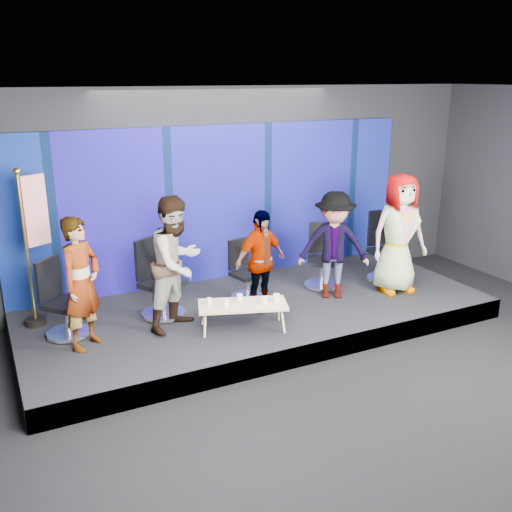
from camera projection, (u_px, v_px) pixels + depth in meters
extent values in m
plane|color=black|center=(354.00, 402.00, 6.68)|extent=(10.00, 10.00, 0.00)
cube|color=black|center=(219.00, 194.00, 9.57)|extent=(10.00, 0.02, 3.50)
cube|color=black|center=(373.00, 92.00, 5.63)|extent=(10.00, 8.00, 0.02)
cube|color=black|center=(259.00, 314.00, 8.77)|extent=(7.00, 3.00, 0.30)
cube|color=navy|center=(220.00, 204.00, 9.57)|extent=(7.00, 0.08, 2.60)
cylinder|color=silver|center=(69.00, 334.00, 7.69)|extent=(0.85, 0.85, 0.06)
cylinder|color=silver|center=(67.00, 318.00, 7.62)|extent=(0.07, 0.07, 0.40)
cube|color=black|center=(66.00, 304.00, 7.56)|extent=(0.68, 0.68, 0.07)
cube|color=black|center=(49.00, 278.00, 7.55)|extent=(0.36, 0.33, 0.55)
imported|color=black|center=(82.00, 283.00, 7.15)|extent=(0.74, 0.72, 1.72)
cylinder|color=silver|center=(164.00, 314.00, 8.32)|extent=(0.89, 0.89, 0.06)
cylinder|color=silver|center=(163.00, 298.00, 8.24)|extent=(0.08, 0.08, 0.43)
cube|color=black|center=(162.00, 284.00, 8.18)|extent=(0.71, 0.71, 0.08)
cube|color=black|center=(147.00, 258.00, 8.20)|extent=(0.43, 0.29, 0.59)
imported|color=black|center=(177.00, 263.00, 7.71)|extent=(1.14, 1.07, 1.86)
cylinder|color=silver|center=(247.00, 297.00, 8.96)|extent=(0.64, 0.64, 0.05)
cylinder|color=silver|center=(247.00, 285.00, 8.90)|extent=(0.06, 0.06, 0.35)
cube|color=black|center=(247.00, 274.00, 8.85)|extent=(0.51, 0.51, 0.06)
cube|color=black|center=(239.00, 253.00, 8.91)|extent=(0.39, 0.13, 0.48)
imported|color=black|center=(260.00, 261.00, 8.36)|extent=(0.95, 0.57, 1.52)
cylinder|color=silver|center=(321.00, 285.00, 9.47)|extent=(0.80, 0.80, 0.06)
cylinder|color=silver|center=(322.00, 272.00, 9.41)|extent=(0.07, 0.07, 0.39)
cube|color=black|center=(322.00, 261.00, 9.35)|extent=(0.64, 0.64, 0.07)
cube|color=black|center=(322.00, 238.00, 9.47)|extent=(0.40, 0.25, 0.54)
imported|color=black|center=(334.00, 245.00, 8.81)|extent=(1.26, 1.08, 1.69)
cylinder|color=silver|center=(386.00, 279.00, 9.73)|extent=(0.75, 0.75, 0.07)
cylinder|color=silver|center=(387.00, 265.00, 9.66)|extent=(0.08, 0.08, 0.45)
cube|color=black|center=(388.00, 252.00, 9.59)|extent=(0.60, 0.60, 0.08)
cube|color=black|center=(381.00, 227.00, 9.72)|extent=(0.49, 0.12, 0.61)
imported|color=black|center=(399.00, 234.00, 9.02)|extent=(1.01, 0.72, 1.92)
cube|color=#A37C5F|center=(243.00, 305.00, 7.81)|extent=(1.31, 0.88, 0.04)
cylinder|color=#A37C5F|center=(205.00, 325.00, 7.61)|extent=(0.03, 0.03, 0.33)
cylinder|color=#A37C5F|center=(204.00, 314.00, 7.99)|extent=(0.03, 0.03, 0.33)
cylinder|color=#A37C5F|center=(283.00, 321.00, 7.74)|extent=(0.03, 0.03, 0.33)
cylinder|color=#A37C5F|center=(278.00, 310.00, 8.12)|extent=(0.03, 0.03, 0.33)
cylinder|color=silver|center=(209.00, 301.00, 7.77)|extent=(0.07, 0.07, 0.09)
cylinder|color=silver|center=(226.00, 303.00, 7.68)|extent=(0.09, 0.09, 0.10)
cylinder|color=silver|center=(240.00, 297.00, 7.89)|extent=(0.08, 0.08, 0.10)
cylinder|color=silver|center=(264.00, 300.00, 7.78)|extent=(0.09, 0.09, 0.10)
cylinder|color=silver|center=(276.00, 298.00, 7.86)|extent=(0.09, 0.09, 0.11)
cylinder|color=black|center=(36.00, 321.00, 8.03)|extent=(0.30, 0.30, 0.09)
cylinder|color=gold|center=(27.00, 249.00, 7.71)|extent=(0.04, 0.04, 2.03)
sphere|color=gold|center=(17.00, 171.00, 7.39)|extent=(0.10, 0.10, 0.10)
cube|color=#A61316|center=(35.00, 210.00, 7.69)|extent=(0.34, 0.21, 0.97)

